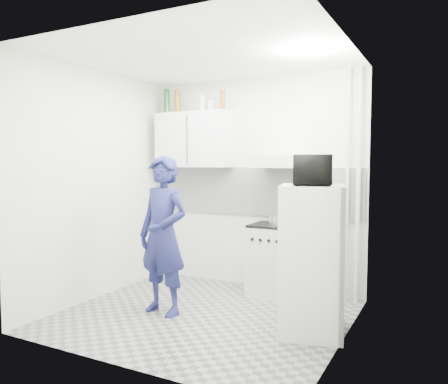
% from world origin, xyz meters
% --- Properties ---
extents(floor, '(2.80, 2.80, 0.00)m').
position_xyz_m(floor, '(0.00, 0.00, 0.00)').
color(floor, gray).
rests_on(floor, ground).
extents(ceiling, '(2.80, 2.80, 0.00)m').
position_xyz_m(ceiling, '(0.00, 0.00, 2.60)').
color(ceiling, white).
rests_on(ceiling, wall_back).
extents(wall_back, '(2.80, 0.00, 2.80)m').
position_xyz_m(wall_back, '(0.00, 1.25, 1.30)').
color(wall_back, silver).
rests_on(wall_back, floor).
extents(wall_left, '(0.00, 2.60, 2.60)m').
position_xyz_m(wall_left, '(-1.40, 0.00, 1.30)').
color(wall_left, silver).
rests_on(wall_left, floor).
extents(wall_right, '(0.00, 2.60, 2.60)m').
position_xyz_m(wall_right, '(1.40, 0.00, 1.30)').
color(wall_right, silver).
rests_on(wall_right, floor).
extents(person, '(0.64, 0.46, 1.63)m').
position_xyz_m(person, '(-0.41, -0.11, 0.81)').
color(person, '#1B1E52').
rests_on(person, floor).
extents(stove, '(0.51, 0.51, 0.81)m').
position_xyz_m(stove, '(0.37, 1.00, 0.40)').
color(stove, silver).
rests_on(stove, floor).
extents(fridge, '(0.69, 0.69, 1.36)m').
position_xyz_m(fridge, '(1.10, 0.07, 0.68)').
color(fridge, white).
rests_on(fridge, floor).
extents(stove_top, '(0.49, 0.49, 0.03)m').
position_xyz_m(stove_top, '(0.37, 1.00, 0.82)').
color(stove_top, black).
rests_on(stove_top, stove).
extents(saucepan, '(0.16, 0.16, 0.09)m').
position_xyz_m(saucepan, '(0.38, 1.05, 0.89)').
color(saucepan, silver).
rests_on(saucepan, stove_top).
extents(microwave, '(0.56, 0.46, 0.27)m').
position_xyz_m(microwave, '(1.10, 0.07, 1.49)').
color(microwave, black).
rests_on(microwave, fridge).
extents(bottle_a, '(0.08, 0.08, 0.33)m').
position_xyz_m(bottle_a, '(-1.18, 1.07, 2.37)').
color(bottle_a, '#144C1E').
rests_on(bottle_a, upper_cabinet).
extents(bottle_b, '(0.08, 0.08, 0.31)m').
position_xyz_m(bottle_b, '(-1.01, 1.07, 2.35)').
color(bottle_b, brown).
rests_on(bottle_b, upper_cabinet).
extents(canister_a, '(0.08, 0.08, 0.21)m').
position_xyz_m(canister_a, '(-0.63, 1.07, 2.30)').
color(canister_a, '#B2B7BC').
rests_on(canister_a, upper_cabinet).
extents(canister_b, '(0.07, 0.07, 0.14)m').
position_xyz_m(canister_b, '(-0.51, 1.07, 2.27)').
color(canister_b, '#B2B7BC').
rests_on(canister_b, upper_cabinet).
extents(bottle_e, '(0.06, 0.06, 0.26)m').
position_xyz_m(bottle_e, '(-0.34, 1.07, 2.33)').
color(bottle_e, brown).
rests_on(bottle_e, upper_cabinet).
extents(upper_cabinet, '(1.00, 0.35, 0.70)m').
position_xyz_m(upper_cabinet, '(-0.75, 1.07, 1.85)').
color(upper_cabinet, white).
rests_on(upper_cabinet, wall_back).
extents(range_hood, '(0.60, 0.50, 0.14)m').
position_xyz_m(range_hood, '(0.45, 1.00, 1.57)').
color(range_hood, silver).
rests_on(range_hood, wall_back).
extents(backsplash, '(2.74, 0.03, 0.60)m').
position_xyz_m(backsplash, '(0.00, 1.24, 1.20)').
color(backsplash, white).
rests_on(backsplash, wall_back).
extents(pipe_a, '(0.05, 0.05, 2.60)m').
position_xyz_m(pipe_a, '(1.30, 1.17, 1.30)').
color(pipe_a, silver).
rests_on(pipe_a, floor).
extents(pipe_b, '(0.04, 0.04, 2.60)m').
position_xyz_m(pipe_b, '(1.18, 1.17, 1.30)').
color(pipe_b, silver).
rests_on(pipe_b, floor).
extents(ceiling_spot_fixture, '(0.10, 0.10, 0.02)m').
position_xyz_m(ceiling_spot_fixture, '(1.00, 0.20, 2.57)').
color(ceiling_spot_fixture, white).
rests_on(ceiling_spot_fixture, ceiling).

